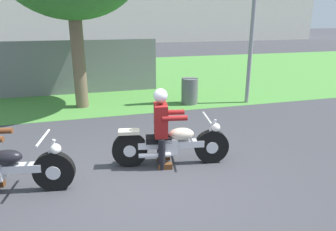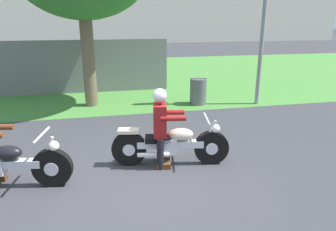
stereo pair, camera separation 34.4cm
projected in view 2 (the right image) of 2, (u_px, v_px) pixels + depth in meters
ground at (140, 183)px, 4.93m from camera, size 120.00×120.00×0.00m
grass_verge at (113, 76)px, 13.92m from camera, size 60.00×12.00×0.01m
motorcycle_lead at (171, 144)px, 5.44m from camera, size 2.05×0.70×0.86m
rider_lead at (161, 121)px, 5.31m from camera, size 0.60×0.53×1.39m
trash_can at (198, 92)px, 9.29m from camera, size 0.49×0.49×0.78m
fence_segment at (65, 67)px, 10.45m from camera, size 7.00×0.06×1.80m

